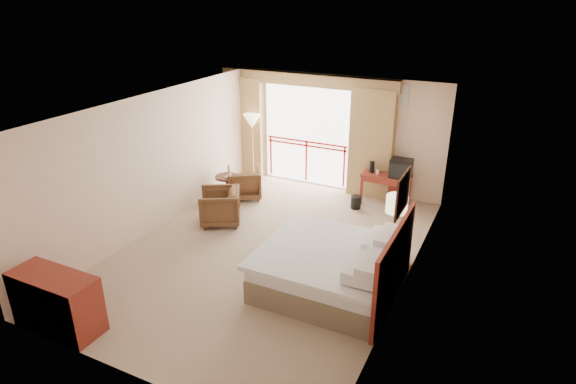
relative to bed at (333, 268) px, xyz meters
The scene contains 29 objects.
floor 1.66m from the bed, 158.15° to the left, with size 7.00×7.00×0.00m, color gray.
ceiling 2.83m from the bed, 158.15° to the left, with size 7.00×7.00×0.00m, color white.
wall_back 4.47m from the bed, 110.05° to the left, with size 5.00×5.00×0.00m, color beige.
wall_front 3.41m from the bed, 117.29° to the right, with size 5.00×5.00×0.00m, color beige.
wall_left 4.16m from the bed, behind, with size 7.00×7.00×0.00m, color beige.
wall_right 1.52m from the bed, 30.87° to the left, with size 7.00×7.00×0.00m, color beige.
balcony_door 4.75m from the bed, 119.37° to the left, with size 2.40×2.40×0.00m, color white.
balcony_railing 4.68m from the bed, 119.49° to the left, with size 2.09×0.03×1.02m.
curtain_left 5.65m from the bed, 134.97° to the left, with size 1.00×0.26×2.50m, color olive.
curtain_right 4.10m from the bed, 99.29° to the left, with size 1.00×0.26×2.50m, color olive.
valance 5.08m from the bed, 119.98° to the left, with size 4.40×0.22×0.28m, color olive.
hvac_vent 4.53m from the bed, 92.76° to the left, with size 0.50×0.04×0.50m, color silver.
bed is the anchor object (origin of this frame).
headboard 1.00m from the bed, ahead, with size 0.06×2.10×1.30m, color maroon.
framed_art 1.77m from the bed, ahead, with size 0.04×0.72×0.60m.
nightstand 1.31m from the bed, 59.95° to the left, with size 0.44×0.53×0.63m, color maroon.
table_lamp 1.55m from the bed, 61.01° to the left, with size 0.36×0.36×0.64m.
phone 1.19m from the bed, 58.37° to the left, with size 0.20×0.15×0.09m, color black.
desk 3.68m from the bed, 92.46° to the left, with size 1.06×0.51×0.69m.
tv 3.66m from the bed, 87.75° to the left, with size 0.45×0.36×0.41m.
coffee_maker 3.69m from the bed, 97.97° to the left, with size 0.12×0.12×0.26m, color black.
cup 3.61m from the bed, 95.71° to the left, with size 0.07×0.07×0.10m, color white.
wastebasket 3.18m from the bed, 102.04° to the left, with size 0.23×0.23×0.29m, color black.
armchair_far 4.11m from the bed, 141.21° to the left, with size 0.74×0.77×0.70m, color #4B301D.
armchair_near 3.20m from the bed, 158.07° to the left, with size 0.78×0.80×0.73m, color #4B301D.
side_table 4.12m from the bed, 146.91° to the left, with size 0.53×0.53×0.58m.
book 4.13m from the bed, 146.91° to the left, with size 0.18×0.24×0.02m, color white.
floor_lamp 5.24m from the bed, 134.35° to the left, with size 0.43×0.43×1.67m.
dresser 4.09m from the bed, 139.87° to the right, with size 1.30×0.55×0.86m.
Camera 1 is at (3.75, -6.82, 4.48)m, focal length 30.00 mm.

